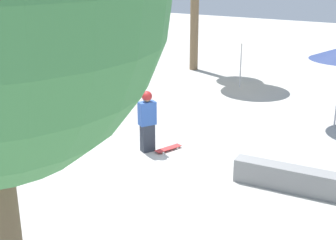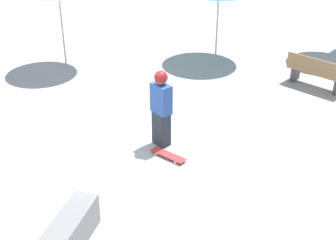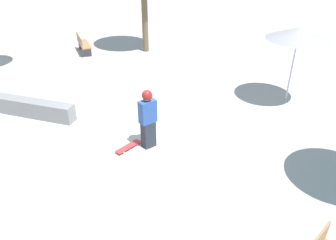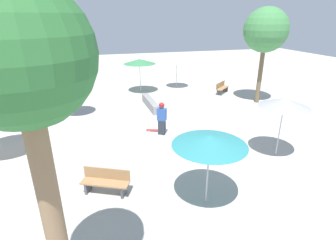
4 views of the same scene
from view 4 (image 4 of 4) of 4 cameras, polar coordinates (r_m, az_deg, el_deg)
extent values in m
plane|color=#B2AFA8|center=(14.16, 1.44, -1.30)|extent=(60.00, 60.00, 0.00)
cube|color=#282D38|center=(13.06, -1.35, -1.56)|extent=(0.39, 0.42, 0.75)
cube|color=#2D519E|center=(12.80, -1.37, 1.28)|extent=(0.45, 0.51, 0.62)
sphere|color=#8C6647|center=(12.66, -1.39, 3.12)|extent=(0.25, 0.25, 0.25)
sphere|color=maroon|center=(12.65, -1.39, 3.25)|extent=(0.28, 0.28, 0.28)
cube|color=red|center=(13.54, -3.06, -2.17)|extent=(0.48, 0.82, 0.02)
cylinder|color=silver|center=(13.51, -4.15, -2.40)|extent=(0.05, 0.06, 0.05)
cylinder|color=silver|center=(13.66, -4.04, -2.12)|extent=(0.05, 0.06, 0.05)
cylinder|color=silver|center=(13.44, -2.06, -2.49)|extent=(0.05, 0.06, 0.05)
cylinder|color=silver|center=(13.60, -1.97, -2.20)|extent=(0.05, 0.06, 0.05)
cube|color=gray|center=(17.00, -3.85, 3.61)|extent=(3.09, 0.51, 0.54)
cube|color=#47474C|center=(9.02, -9.64, -14.85)|extent=(0.39, 0.24, 0.40)
cube|color=#47474C|center=(9.46, -17.01, -13.65)|extent=(0.39, 0.24, 0.40)
cube|color=#9E754C|center=(9.10, -13.55, -13.11)|extent=(1.09, 1.63, 0.05)
cube|color=#9E754C|center=(9.12, -13.18, -11.26)|extent=(0.73, 1.46, 0.40)
cube|color=#47474C|center=(21.21, 12.39, 6.61)|extent=(0.35, 0.32, 0.40)
cube|color=#47474C|center=(20.08, 11.11, 5.87)|extent=(0.35, 0.32, 0.40)
cube|color=#9E754C|center=(20.59, 11.81, 6.86)|extent=(1.39, 1.49, 0.05)
cube|color=#9E754C|center=(20.60, 11.34, 7.55)|extent=(1.09, 1.23, 0.40)
cylinder|color=#B7B7BC|center=(11.69, 23.18, -1.85)|extent=(0.05, 0.05, 2.41)
cone|color=#99999E|center=(11.32, 24.02, 3.51)|extent=(2.01, 2.01, 0.37)
cylinder|color=#B7B7BC|center=(8.19, 8.63, -11.10)|extent=(0.05, 0.05, 2.24)
cone|color=teal|center=(7.67, 9.07, -4.33)|extent=(2.23, 2.23, 0.32)
cylinder|color=#B7B7BC|center=(21.68, 1.84, 9.88)|extent=(0.05, 0.05, 2.21)
cone|color=white|center=(21.48, 1.87, 12.67)|extent=(1.91, 1.91, 0.28)
cylinder|color=#B7B7BC|center=(16.30, -20.34, 4.79)|extent=(0.05, 0.05, 2.34)
cone|color=navy|center=(16.04, -20.86, 8.59)|extent=(1.92, 1.92, 0.38)
cylinder|color=#B7B7BC|center=(20.38, -6.08, 9.33)|extent=(0.05, 0.05, 2.43)
cone|color=#387F4C|center=(20.17, -6.21, 12.56)|extent=(2.41, 2.41, 0.35)
cylinder|color=brown|center=(18.64, 19.49, 10.03)|extent=(0.29, 0.29, 4.31)
sphere|color=#428447|center=(18.36, 20.53, 17.88)|extent=(2.78, 2.78, 2.78)
cylinder|color=#896B4C|center=(5.01, -23.69, -19.30)|extent=(0.34, 0.34, 4.76)
sphere|color=#2D6B33|center=(3.94, -29.61, 12.19)|extent=(1.98, 1.98, 1.98)
camera|label=1|loc=(21.91, 21.22, 18.74)|focal=50.00mm
camera|label=2|loc=(19.72, -16.12, 19.81)|focal=50.00mm
camera|label=3|loc=(9.45, -41.25, 13.87)|focal=35.00mm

